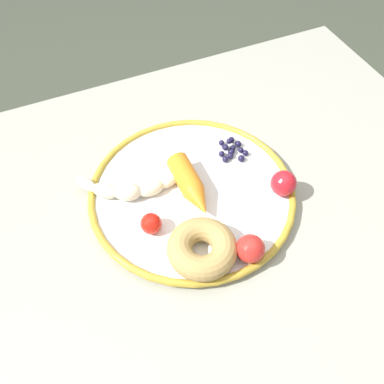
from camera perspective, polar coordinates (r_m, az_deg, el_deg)
ground_plane at (r=1.34m, az=-1.88°, el=-20.52°), size 6.00×6.00×0.00m
dining_table at (r=0.77m, az=-3.06°, el=-6.95°), size 1.10×0.71×0.71m
plate at (r=0.71m, az=0.00°, el=-0.14°), size 0.34×0.34×0.02m
banana at (r=0.70m, az=-8.45°, el=0.50°), size 0.17×0.09×0.03m
carrot_orange at (r=0.69m, az=-0.15°, el=0.82°), size 0.04×0.12×0.04m
donut at (r=0.62m, az=1.33°, el=-7.46°), size 0.12×0.12×0.04m
blueberry_pile at (r=0.76m, az=5.28°, el=5.60°), size 0.05×0.06×0.02m
tomato_near at (r=0.63m, az=7.71°, el=-7.42°), size 0.04×0.04×0.04m
tomato_mid at (r=0.65m, az=-5.44°, el=-4.18°), size 0.03×0.03×0.03m
tomato_far at (r=0.71m, az=12.00°, el=1.14°), size 0.04×0.04×0.04m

